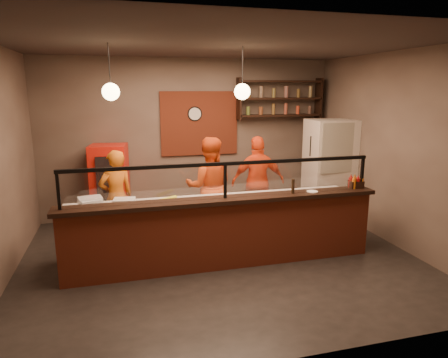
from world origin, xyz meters
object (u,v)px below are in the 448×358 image
object	(u,v)px
fridge	(329,170)
pizza_dough	(256,198)
pepper_mill	(293,186)
cook_mid	(209,187)
wall_clock	(195,114)
red_cooler	(110,185)
cook_left	(116,197)
cook_right	(258,182)
condiment_caddy	(356,184)

from	to	relation	value
fridge	pizza_dough	size ratio (longest dim) A/B	4.17
fridge	pepper_mill	size ratio (longest dim) A/B	9.20
cook_mid	pizza_dough	distance (m)	1.12
wall_clock	red_cooler	xyz separation A→B (m)	(-1.73, -0.31, -1.32)
cook_mid	pepper_mill	world-z (taller)	cook_mid
fridge	pizza_dough	xyz separation A→B (m)	(-1.97, -1.24, -0.10)
wall_clock	cook_mid	size ratio (longest dim) A/B	0.17
cook_left	cook_mid	world-z (taller)	cook_mid
cook_left	cook_mid	xyz separation A→B (m)	(1.61, -0.03, 0.09)
wall_clock	fridge	bearing A→B (deg)	-23.47
cook_right	fridge	size ratio (longest dim) A/B	0.86
pizza_dough	condiment_caddy	world-z (taller)	condiment_caddy
pizza_dough	cook_right	bearing A→B (deg)	68.99
cook_right	condiment_caddy	size ratio (longest dim) A/B	8.44
cook_mid	cook_left	bearing A→B (deg)	11.39
red_cooler	pepper_mill	distance (m)	3.66
wall_clock	fridge	world-z (taller)	wall_clock
red_cooler	pizza_dough	world-z (taller)	red_cooler
cook_right	pizza_dough	world-z (taller)	cook_right
cook_mid	pizza_dough	world-z (taller)	cook_mid
pizza_dough	pepper_mill	world-z (taller)	pepper_mill
red_cooler	cook_mid	bearing A→B (deg)	-22.41
red_cooler	pizza_dough	bearing A→B (deg)	-33.14
wall_clock	pizza_dough	world-z (taller)	wall_clock
cook_left	pepper_mill	distance (m)	2.98
cook_mid	fridge	bearing A→B (deg)	-161.87
wall_clock	condiment_caddy	xyz separation A→B (m)	(2.06, -2.70, -0.98)
wall_clock	fridge	size ratio (longest dim) A/B	0.15
cook_left	pizza_dough	bearing A→B (deg)	134.46
wall_clock	cook_left	bearing A→B (deg)	-140.94
cook_left	cook_right	xyz separation A→B (m)	(2.61, 0.19, 0.07)
wall_clock	pepper_mill	world-z (taller)	wall_clock
wall_clock	cook_right	bearing A→B (deg)	-48.89
cook_right	red_cooler	world-z (taller)	cook_right
cook_mid	red_cooler	distance (m)	2.01
wall_clock	red_cooler	size ratio (longest dim) A/B	0.19
cook_left	cook_right	bearing A→B (deg)	163.56
wall_clock	condiment_caddy	distance (m)	3.54
wall_clock	red_cooler	world-z (taller)	wall_clock
cook_left	pepper_mill	xyz separation A→B (m)	(2.57, -1.46, 0.37)
fridge	red_cooler	size ratio (longest dim) A/B	1.28
cook_left	condiment_caddy	bearing A→B (deg)	138.86
condiment_caddy	pepper_mill	distance (m)	1.12
wall_clock	cook_mid	distance (m)	1.81
pizza_dough	pepper_mill	xyz separation A→B (m)	(0.42, -0.45, 0.26)
cook_right	red_cooler	size ratio (longest dim) A/B	1.11
cook_left	cook_mid	distance (m)	1.62
pepper_mill	red_cooler	bearing A→B (deg)	137.43
cook_left	fridge	size ratio (longest dim) A/B	0.80
wall_clock	pepper_mill	distance (m)	3.07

